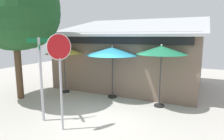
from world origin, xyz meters
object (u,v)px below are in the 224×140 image
object	(u,v)px
patio_umbrella_mustard_left	(64,51)
patio_umbrella_teal_center	(112,51)
street_sign_post	(41,72)
stop_sign	(60,64)
shade_tree	(16,7)
patio_umbrella_forest_green_right	(161,51)

from	to	relation	value
patio_umbrella_mustard_left	patio_umbrella_teal_center	size ratio (longest dim) A/B	0.99
street_sign_post	patio_umbrella_mustard_left	xyz separation A→B (m)	(-1.64, 3.29, 0.47)
stop_sign	patio_umbrella_mustard_left	size ratio (longest dim) A/B	1.21
street_sign_post	stop_sign	distance (m)	1.19
stop_sign	patio_umbrella_mustard_left	xyz separation A→B (m)	(-2.74, 3.56, 0.08)
patio_umbrella_teal_center	stop_sign	bearing A→B (deg)	-89.90
shade_tree	patio_umbrella_teal_center	bearing A→B (deg)	30.34
stop_sign	patio_umbrella_mustard_left	distance (m)	4.49
patio_umbrella_mustard_left	shade_tree	distance (m)	3.00
patio_umbrella_teal_center	shade_tree	xyz separation A→B (m)	(-3.76, -2.20, 2.02)
street_sign_post	patio_umbrella_teal_center	bearing A→B (deg)	72.99
patio_umbrella_forest_green_right	patio_umbrella_mustard_left	bearing A→B (deg)	179.73
patio_umbrella_mustard_left	patio_umbrella_teal_center	world-z (taller)	patio_umbrella_teal_center
street_sign_post	shade_tree	distance (m)	3.92
street_sign_post	patio_umbrella_mustard_left	bearing A→B (deg)	116.49
stop_sign	patio_umbrella_teal_center	distance (m)	3.83
street_sign_post	patio_umbrella_forest_green_right	world-z (taller)	street_sign_post
stop_sign	patio_umbrella_mustard_left	world-z (taller)	stop_sign
patio_umbrella_mustard_left	patio_umbrella_teal_center	xyz separation A→B (m)	(2.73, 0.27, 0.03)
street_sign_post	patio_umbrella_forest_green_right	xyz separation A→B (m)	(3.50, 3.27, 0.63)
street_sign_post	patio_umbrella_teal_center	world-z (taller)	street_sign_post
shade_tree	patio_umbrella_mustard_left	bearing A→B (deg)	61.99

